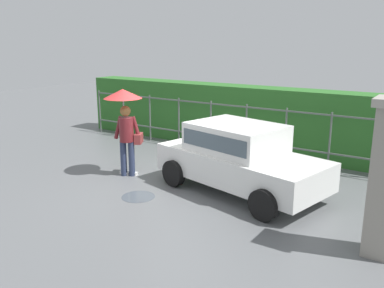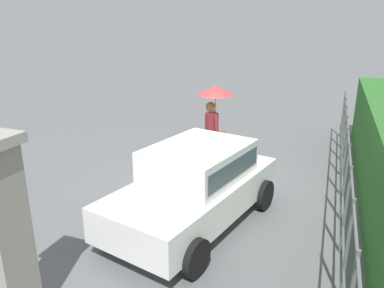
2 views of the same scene
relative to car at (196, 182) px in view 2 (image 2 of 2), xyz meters
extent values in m
plane|color=slate|center=(-1.45, -0.30, -0.80)|extent=(40.00, 40.00, 0.00)
cube|color=white|center=(0.06, -0.01, -0.22)|extent=(3.97, 2.42, 0.60)
cube|color=white|center=(-0.09, 0.02, 0.38)|extent=(2.17, 1.83, 0.60)
cube|color=#4C5B66|center=(-0.09, 0.02, 0.40)|extent=(2.03, 1.81, 0.33)
cylinder|color=black|center=(1.46, 0.53, -0.50)|extent=(0.63, 0.31, 0.60)
cylinder|color=black|center=(1.09, -1.11, -0.50)|extent=(0.63, 0.31, 0.60)
cylinder|color=black|center=(-0.97, 1.08, -0.50)|extent=(0.63, 0.31, 0.60)
cylinder|color=black|center=(-1.35, -0.55, -0.50)|extent=(0.63, 0.31, 0.60)
cube|color=red|center=(-1.63, 0.94, -0.07)|extent=(0.10, 0.21, 0.16)
cube|color=red|center=(-1.88, -0.14, -0.07)|extent=(0.10, 0.21, 0.16)
cylinder|color=#2D3856|center=(-2.79, -0.63, -0.37)|extent=(0.15, 0.15, 0.86)
cylinder|color=#2D3856|center=(-2.62, -0.54, -0.37)|extent=(0.15, 0.15, 0.86)
cube|color=white|center=(-2.82, -0.58, -0.76)|extent=(0.26, 0.10, 0.08)
cube|color=white|center=(-2.65, -0.49, -0.76)|extent=(0.26, 0.10, 0.08)
cylinder|color=maroon|center=(-2.71, -0.59, 0.35)|extent=(0.34, 0.34, 0.58)
sphere|color=#DBAD89|center=(-2.71, -0.59, 0.78)|extent=(0.22, 0.22, 0.22)
sphere|color=olive|center=(-2.69, -0.61, 0.80)|extent=(0.25, 0.25, 0.25)
cylinder|color=maroon|center=(-2.94, -0.62, 0.37)|extent=(0.24, 0.19, 0.56)
cylinder|color=maroon|center=(-2.55, -0.41, 0.37)|extent=(0.24, 0.19, 0.56)
cylinder|color=#B2B2B7|center=(-2.82, -0.54, 0.69)|extent=(0.02, 0.02, 0.77)
cone|color=red|center=(-2.82, -0.54, 1.19)|extent=(0.91, 0.91, 0.22)
cube|color=maroon|center=(-2.53, -0.36, 0.11)|extent=(0.30, 0.38, 0.24)
cube|color=gray|center=(3.09, -1.25, 0.35)|extent=(0.48, 0.48, 2.30)
cylinder|color=#59605B|center=(-6.87, 2.53, -0.05)|extent=(0.05, 0.05, 1.50)
cylinder|color=#59605B|center=(-5.71, 2.53, -0.05)|extent=(0.05, 0.05, 1.50)
cylinder|color=#59605B|center=(-4.55, 2.53, -0.05)|extent=(0.05, 0.05, 1.50)
cylinder|color=#59605B|center=(-3.39, 2.53, -0.05)|extent=(0.05, 0.05, 1.50)
cylinder|color=#59605B|center=(-2.24, 2.53, -0.05)|extent=(0.05, 0.05, 1.50)
cylinder|color=#59605B|center=(-1.08, 2.53, -0.05)|extent=(0.05, 0.05, 1.50)
cylinder|color=#59605B|center=(0.08, 2.53, -0.05)|extent=(0.05, 0.05, 1.50)
cylinder|color=#59605B|center=(1.24, 2.53, -0.05)|extent=(0.05, 0.05, 1.50)
cube|color=#59605B|center=(-1.08, 2.53, 0.62)|extent=(11.59, 0.03, 0.04)
cube|color=#59605B|center=(-1.08, 2.53, -0.35)|extent=(11.59, 0.03, 0.04)
cylinder|color=#4C545B|center=(-1.58, -1.51, -0.80)|extent=(0.71, 0.71, 0.00)
camera|label=1|loc=(3.79, -7.51, 2.38)|focal=37.70mm
camera|label=2|loc=(5.78, 2.13, 2.73)|focal=34.61mm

